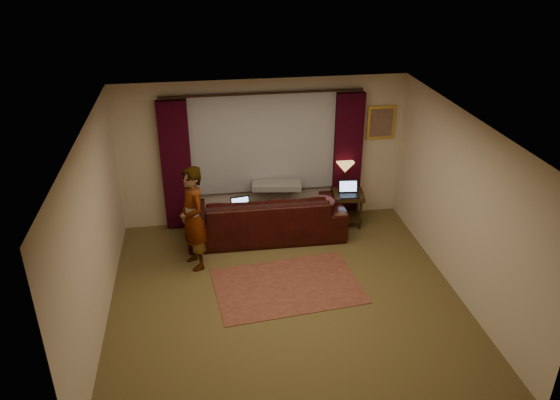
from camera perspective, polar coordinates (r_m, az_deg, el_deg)
The scene contains 20 objects.
floor at distance 8.03m, azimuth 0.63°, elevation -10.29°, with size 5.00×5.00×0.01m, color brown.
ceiling at distance 6.80m, azimuth 0.73°, elevation 7.60°, with size 5.00×5.00×0.02m, color silver.
wall_back at distance 9.57m, azimuth -1.80°, elevation 4.99°, with size 5.00×0.02×2.60m, color beige.
wall_front at distance 5.30m, azimuth 5.28°, elevation -14.89°, with size 5.00×0.02×2.60m, color beige.
wall_left at distance 7.38m, azimuth -18.88°, elevation -3.39°, with size 0.02×5.00×2.60m, color beige.
wall_right at distance 8.08m, azimuth 18.45°, elevation -0.66°, with size 0.02×5.00×2.60m, color beige.
sheer_curtain at distance 9.44m, azimuth -1.77°, elevation 5.99°, with size 2.50×0.05×1.80m, color #9D9CA4.
drape_left at distance 9.46m, azimuth -10.77°, elevation 3.48°, with size 0.50×0.14×2.30m, color black.
drape_right at distance 9.80m, azimuth 7.06°, elevation 4.56°, with size 0.50×0.14×2.30m, color black.
curtain_rod at distance 9.13m, azimuth -1.81°, elevation 11.07°, with size 0.04×0.04×3.40m, color black.
picture_frame at distance 9.85m, azimuth 10.51°, elevation 7.97°, with size 0.50×0.04×0.60m, color gold.
sofa at distance 9.32m, azimuth -1.50°, elevation -0.75°, with size 2.68×1.16×1.08m, color black.
throw_blanket at distance 9.39m, azimuth -0.35°, elevation 3.11°, with size 0.85×0.34×0.10m, color gray.
clothing_pile at distance 9.28m, azimuth 4.36°, elevation -0.26°, with size 0.47×0.36×0.20m, color #723C50.
laptop_sofa at distance 9.11m, azimuth -4.00°, elevation -0.67°, with size 0.32×0.35×0.23m, color black, non-canonical shape.
area_rug at distance 8.27m, azimuth 0.77°, elevation -8.95°, with size 2.14×1.42×0.01m, color brown.
end_table at distance 9.87m, azimuth 7.07°, elevation -0.85°, with size 0.53×0.53×0.61m, color black.
tiffany_lamp at distance 9.77m, azimuth 6.77°, elevation 2.55°, with size 0.32×0.32×0.52m, color olive, non-canonical shape.
laptop_table at distance 9.57m, azimuth 7.24°, elevation 1.10°, with size 0.34×0.37×0.25m, color black, non-canonical shape.
person at distance 8.43m, azimuth -9.07°, elevation -1.94°, with size 0.49×0.49×1.68m, color gray.
Camera 1 is at (-1.08, -6.35, 4.79)m, focal length 35.00 mm.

